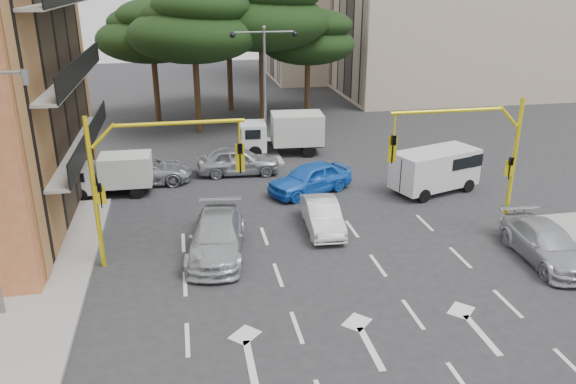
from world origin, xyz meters
name	(u,v)px	position (x,y,z in m)	size (l,w,h in m)	color
ground	(329,270)	(0.00, 0.00, 0.00)	(120.00, 120.00, 0.00)	#28282B
median_strip	(266,151)	(0.00, 16.00, 0.07)	(1.40, 6.00, 0.15)	gray
apartment_beige_far	(342,0)	(12.95, 44.00, 8.35)	(16.20, 12.15, 16.70)	tan
pine_left_near	(194,24)	(-3.94, 21.96, 7.60)	(9.15, 9.15, 10.23)	#382616
pine_center	(262,11)	(1.06, 23.96, 8.30)	(9.98, 9.98, 11.16)	#382616
pine_left_far	(152,31)	(-6.94, 25.96, 6.91)	(8.32, 8.32, 9.30)	#382616
pine_right	(309,37)	(5.06, 25.96, 6.22)	(7.49, 7.49, 8.37)	#382616
pine_back	(228,17)	(-0.94, 28.96, 7.60)	(9.15, 9.15, 10.23)	#382616
signal_mast_right	(477,150)	(6.80, 1.99, 3.88)	(5.79, 0.37, 6.00)	yellow
signal_mast_left	(142,170)	(-6.80, 1.99, 3.88)	(5.79, 0.37, 6.00)	yellow
street_lamp_center	(265,68)	(0.00, 16.00, 5.43)	(4.16, 0.36, 7.77)	slate
car_white_hatch	(322,215)	(0.66, 3.72, 0.67)	(1.43, 4.09, 1.35)	silver
car_blue_compact	(310,178)	(1.18, 8.37, 0.79)	(1.88, 4.66, 1.59)	blue
car_silver_wagon	(217,237)	(-4.13, 2.19, 0.78)	(2.18, 5.36, 1.56)	#ABAFB3
car_silver_cross_a	(146,171)	(-7.33, 11.50, 0.70)	(2.31, 5.01, 1.39)	#999CA1
car_silver_cross_b	(238,160)	(-2.20, 12.07, 0.81)	(1.90, 4.73, 1.61)	#9B9EA3
car_silver_parked	(546,244)	(8.70, -0.80, 0.71)	(2.00, 4.92, 1.43)	#ABADB3
van_white	(435,171)	(7.63, 7.30, 1.14)	(2.07, 4.57, 2.29)	silver
box_truck_a	(111,175)	(-9.00, 10.00, 1.06)	(1.81, 4.32, 2.13)	white
box_truck_b	(282,134)	(1.00, 15.50, 1.31)	(2.23, 5.32, 2.62)	white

